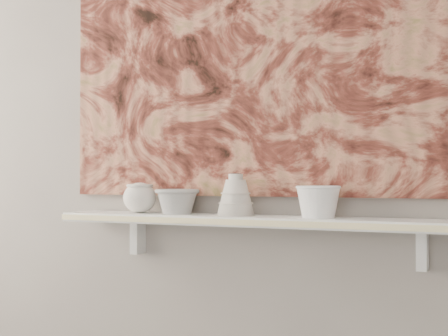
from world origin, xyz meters
The scene contains 11 objects.
wall_back centered at (0.00, 1.60, 1.35)m, with size 3.60×3.60×0.00m, color gray.
shelf centered at (0.00, 1.51, 0.92)m, with size 1.40×0.18×0.03m, color white.
shelf_stripe centered at (0.00, 1.41, 0.92)m, with size 1.40×0.01×0.02m, color beige.
bracket_left centered at (-0.49, 1.57, 0.84)m, with size 0.03×0.06×0.12m, color white.
bracket_right centered at (0.49, 1.57, 0.84)m, with size 0.03×0.06×0.12m, color white.
painting centered at (0.00, 1.59, 1.54)m, with size 1.50×0.03×1.10m, color maroon.
house_motif centered at (0.45, 1.57, 1.23)m, with size 0.09×0.00×0.08m, color black.
bowl_grey centered at (-0.29, 1.51, 0.97)m, with size 0.15×0.15×0.09m, color #A1A19E, non-canonical shape.
cup_cream centered at (-0.44, 1.51, 0.98)m, with size 0.11×0.11×0.10m, color white, non-canonical shape.
bell_vessel centered at (-0.08, 1.51, 1.00)m, with size 0.12×0.12×0.14m, color beige, non-canonical shape.
bowl_white centered at (0.19, 1.51, 0.98)m, with size 0.14×0.14×0.10m, color white, non-canonical shape.
Camera 1 is at (0.72, -0.33, 1.05)m, focal length 50.00 mm.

